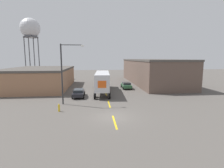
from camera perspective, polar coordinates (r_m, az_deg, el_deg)
The scene contains 10 objects.
ground_plane at distance 20.12m, azimuth 0.34°, elevation -10.67°, with size 160.00×160.00×0.00m, color #56514C.
road_centerline at distance 25.54m, azimuth -0.97°, elevation -6.50°, with size 0.20×18.58×0.01m.
warehouse_left at distance 42.27m, azimuth -22.35°, elevation 1.89°, with size 12.78×19.20×4.45m.
warehouse_right at distance 47.75m, azimuth 12.83°, elevation 4.11°, with size 10.52×28.87×6.29m.
semi_truck at distance 33.98m, azimuth -3.13°, elevation 1.33°, with size 3.40×13.84×3.95m.
parked_car_left_far at distance 30.40m, azimuth -10.85°, elevation -2.81°, with size 1.99×4.50×1.36m.
parked_car_right_far at distance 38.36m, azimuth 4.68°, elevation -0.37°, with size 1.99×4.50×1.36m.
water_tower at distance 64.85m, azimuth -25.16°, elevation 16.03°, with size 6.26×6.26×19.37m.
street_lamp at distance 25.52m, azimuth -15.21°, elevation 4.61°, with size 3.36×0.32×8.56m.
fire_hydrant at distance 22.89m, azimuth -16.93°, elevation -7.41°, with size 0.22×0.22×0.96m.
Camera 1 is at (-1.96, -18.91, 6.59)m, focal length 28.00 mm.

